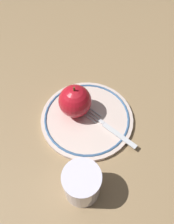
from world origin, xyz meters
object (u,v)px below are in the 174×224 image
plate (87,118)px  fork (108,127)px  drinking_glass (82,183)px  apple_red_whole (75,101)px

plate → fork: size_ratio=1.35×
drinking_glass → apple_red_whole: bearing=-57.9°
plate → fork: (-0.06, 0.00, 0.01)m
apple_red_whole → fork: bearing=175.4°
plate → fork: 0.06m
fork → plate: bearing=10.5°
drinking_glass → fork: bearing=-86.6°
apple_red_whole → fork: apple_red_whole is taller
plate → apple_red_whole: bearing=-5.4°
plate → apple_red_whole: size_ratio=2.58×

